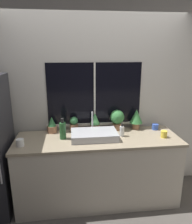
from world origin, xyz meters
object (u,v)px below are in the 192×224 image
potted_plant_far_right (136,117)px  mug_yellow (164,134)px  bottle_tall (63,130)px  soap_bottle (122,131)px  potted_plant_left (74,124)px  potted_plant_center (95,122)px  mug_blue (155,127)px  potted_plant_far_left (52,125)px  mug_white (20,143)px  potted_plant_right (117,118)px  sink (94,135)px

potted_plant_far_right → mug_yellow: bearing=-53.2°
potted_plant_far_right → bottle_tall: (-1.04, -0.24, -0.06)m
potted_plant_far_right → soap_bottle: size_ratio=1.67×
potted_plant_left → bottle_tall: (-0.15, -0.24, 0.01)m
potted_plant_center → mug_blue: bearing=-4.2°
potted_plant_far_left → potted_plant_center: potted_plant_center is taller
potted_plant_left → potted_plant_center: potted_plant_center is taller
potted_plant_center → potted_plant_far_right: (0.60, 0.00, 0.04)m
potted_plant_far_left → mug_white: potted_plant_far_left is taller
potted_plant_far_right → potted_plant_center: bearing=180.0°
mug_white → mug_blue: (1.80, 0.34, -0.00)m
potted_plant_right → potted_plant_far_right: potted_plant_far_right is taller
potted_plant_left → soap_bottle: bearing=-22.1°
potted_plant_center → mug_blue: size_ratio=2.87×
potted_plant_left → mug_white: bearing=-147.8°
potted_plant_center → potted_plant_far_right: potted_plant_far_right is taller
potted_plant_left → potted_plant_far_left: bearing=180.0°
sink → mug_yellow: sink is taller
potted_plant_left → mug_yellow: size_ratio=2.38×
soap_bottle → mug_yellow: (0.54, -0.11, -0.03)m
bottle_tall → mug_blue: bearing=7.9°
soap_bottle → mug_yellow: 0.55m
potted_plant_left → potted_plant_right: potted_plant_right is taller
potted_plant_left → mug_yellow: bearing=-17.2°
potted_plant_left → mug_blue: size_ratio=2.40×
potted_plant_far_left → mug_yellow: (1.46, -0.36, -0.06)m
mug_blue → mug_yellow: bearing=-89.5°
potted_plant_right → mug_yellow: 0.66m
mug_blue → mug_white: bearing=-169.2°
sink → potted_plant_left: sink is taller
soap_bottle → mug_blue: bearing=19.6°
potted_plant_far_right → soap_bottle: bearing=-136.5°
potted_plant_far_right → potted_plant_right: bearing=180.0°
sink → soap_bottle: size_ratio=3.38×
potted_plant_left → sink: bearing=-47.4°
potted_plant_right → mug_white: 1.33m
potted_plant_far_right → bottle_tall: bearing=-166.8°
potted_plant_far_left → soap_bottle: size_ratio=1.28×
sink → potted_plant_far_left: 0.62m
mug_yellow → potted_plant_right: bearing=146.7°
potted_plant_left → potted_plant_far_right: size_ratio=0.74×
potted_plant_far_right → bottle_tall: size_ratio=1.06×
potted_plant_left → mug_blue: potted_plant_left is taller
soap_bottle → bottle_tall: size_ratio=0.64×
potted_plant_right → potted_plant_far_right: (0.28, -0.00, 0.00)m
potted_plant_far_right → potted_plant_left: bearing=180.0°
mug_yellow → bottle_tall: bearing=175.0°
potted_plant_center → bottle_tall: bearing=-151.1°
potted_plant_right → soap_bottle: (0.01, -0.25, -0.10)m
potted_plant_center → sink: bearing=-98.8°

